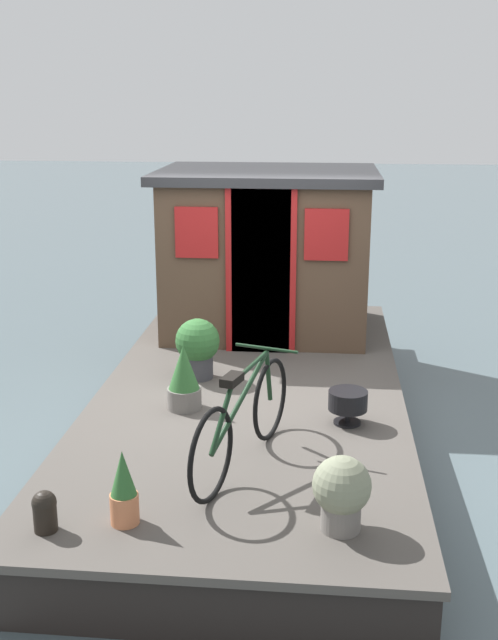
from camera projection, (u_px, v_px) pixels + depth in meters
The scene contains 10 objects.
ground_plane at pixel (251, 436), 7.33m from camera, with size 60.00×60.00×0.00m, color #4C5B60.
houseboat_deck at pixel (251, 411), 7.26m from camera, with size 5.94×2.76×0.50m.
houseboat_cabin at pixel (267, 250), 8.71m from camera, with size 1.86×2.38×1.81m.
bicycle at pixel (243, 420), 5.56m from camera, with size 1.63×0.65×0.78m.
potted_plant_mint at pixel (184, 378), 6.62m from camera, with size 0.29×0.29×0.57m.
potted_plant_lavender at pixel (198, 346), 7.33m from camera, with size 0.42×0.42×0.58m.
potted_plant_ivy at pixel (342, 491), 4.77m from camera, with size 0.37×0.37×0.48m.
potted_plant_sage at pixel (124, 489), 4.84m from camera, with size 0.18×0.18×0.50m.
charcoal_grill at pixel (348, 402), 6.33m from camera, with size 0.32×0.32×0.28m.
mooring_bollard at pixel (45, 510), 4.79m from camera, with size 0.15×0.15×0.27m.
Camera 1 is at (-6.70, -0.64, 3.10)m, focal length 43.71 mm.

